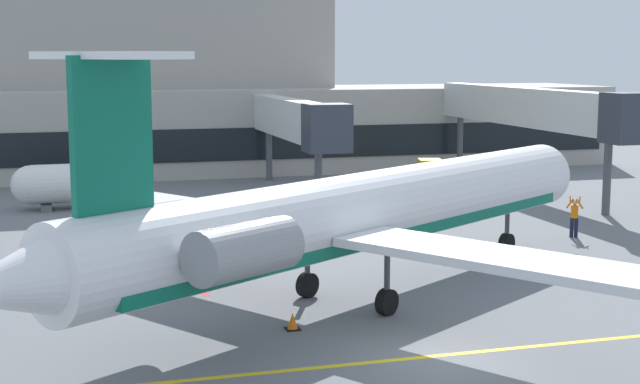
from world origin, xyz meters
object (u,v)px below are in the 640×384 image
object	(u,v)px
baggage_tug	(380,202)
fuel_tank	(68,184)
pushback_tractor	(440,177)
marshaller	(574,216)
regional_jet	(359,213)

from	to	relation	value
baggage_tug	fuel_tank	world-z (taller)	fuel_tank
baggage_tug	pushback_tractor	size ratio (longest dim) A/B	0.85
baggage_tug	marshaller	distance (m)	10.32
fuel_tank	pushback_tractor	bearing A→B (deg)	0.23
marshaller	fuel_tank	bearing A→B (deg)	146.30
pushback_tractor	regional_jet	bearing A→B (deg)	-119.71
fuel_tank	marshaller	distance (m)	27.70
regional_jet	fuel_tank	distance (m)	25.35
pushback_tractor	fuel_tank	bearing A→B (deg)	-179.77
baggage_tug	fuel_tank	bearing A→B (deg)	153.62
fuel_tank	marshaller	bearing A→B (deg)	-33.70
regional_jet	fuel_tank	bearing A→B (deg)	111.97
pushback_tractor	fuel_tank	size ratio (longest dim) A/B	0.62
regional_jet	marshaller	bearing A→B (deg)	30.75
regional_jet	baggage_tug	xyz separation A→B (m)	(6.47, 15.55, -2.30)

